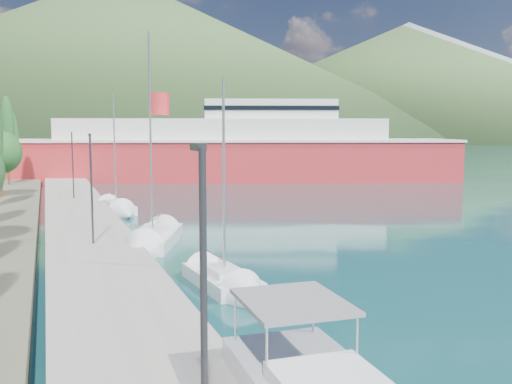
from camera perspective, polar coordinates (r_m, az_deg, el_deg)
name	(u,v)px	position (r m, az deg, el deg)	size (l,w,h in m)	color
ground	(98,160)	(137.23, -15.54, 3.07)	(1400.00, 1400.00, 0.00)	#124346
quay	(82,222)	(43.16, -17.00, -2.91)	(5.00, 88.00, 0.80)	gray
hills_far	(185,66)	(656.53, -7.12, 12.36)	(1480.00, 900.00, 180.00)	gray
hills_near	(210,69)	(406.34, -4.65, 12.18)	(1010.00, 520.00, 115.00)	#39572C
lamp_posts	(92,185)	(32.14, -16.09, 0.67)	(0.15, 46.68, 6.06)	#2D2D33
sailboat_near	(237,290)	(24.67, -1.95, -9.74)	(2.71, 7.20, 10.12)	silver
sailboat_mid	(146,247)	(33.63, -10.94, -5.43)	(5.86, 9.83, 13.78)	silver
sailboat_far	(121,211)	(48.74, -13.39, -1.89)	(3.32, 7.73, 11.01)	silver
ferry	(225,152)	(81.16, -3.11, 4.02)	(65.90, 32.74, 12.87)	red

